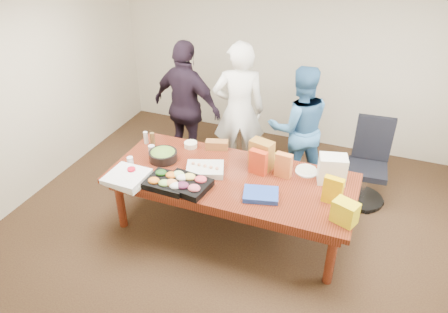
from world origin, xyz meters
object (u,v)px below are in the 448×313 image
at_px(person_center, 239,111).
at_px(salad_bowl, 163,156).
at_px(conference_table, 231,203).
at_px(office_chair, 368,166).
at_px(sheet_cake, 205,169).
at_px(person_right, 299,128).

relative_size(person_center, salad_bowl, 5.67).
distance_m(conference_table, office_chair, 1.83).
xyz_separation_m(sheet_cake, salad_bowl, (-0.58, 0.07, 0.02)).
bearing_deg(person_right, person_center, -21.69).
bearing_deg(person_center, salad_bowl, 42.47).
relative_size(person_right, sheet_cake, 4.02).
xyz_separation_m(person_center, salad_bowl, (-0.55, -1.17, -0.17)).
xyz_separation_m(conference_table, salad_bowl, (-0.90, 0.04, 0.43)).
distance_m(conference_table, person_right, 1.43).
height_order(office_chair, salad_bowl, office_chair).
xyz_separation_m(office_chair, person_right, (-0.95, 0.14, 0.31)).
distance_m(office_chair, person_center, 1.83).
distance_m(office_chair, sheet_cake, 2.11).
distance_m(person_right, sheet_cake, 1.51).
relative_size(conference_table, office_chair, 2.54).
relative_size(person_center, person_right, 1.14).
relative_size(conference_table, sheet_cake, 6.57).
relative_size(conference_table, person_center, 1.44).
distance_m(office_chair, salad_bowl, 2.58).
bearing_deg(sheet_cake, person_center, 71.38).
xyz_separation_m(office_chair, person_center, (-1.78, 0.09, 0.42)).
bearing_deg(office_chair, sheet_cake, -150.88).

